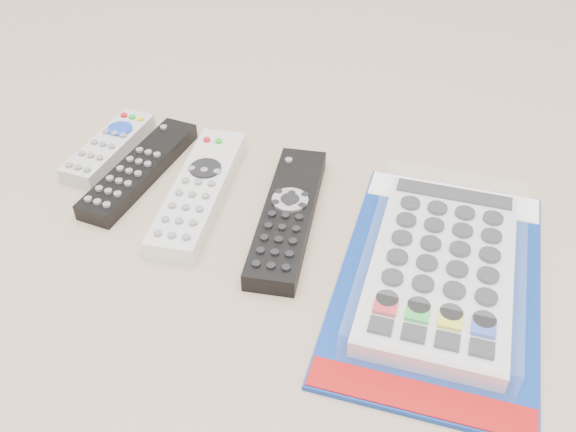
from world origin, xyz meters
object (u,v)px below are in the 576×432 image
at_px(remote_slim_black, 140,169).
at_px(jumbo_remote_packaged, 442,267).
at_px(remote_large_black, 288,215).
at_px(remote_small_grey, 109,147).
at_px(remote_silver_dvd, 199,190).

xyz_separation_m(remote_slim_black, jumbo_remote_packaged, (0.38, -0.04, 0.01)).
height_order(remote_large_black, jumbo_remote_packaged, jumbo_remote_packaged).
bearing_deg(jumbo_remote_packaged, remote_large_black, 166.79).
bearing_deg(remote_slim_black, remote_small_grey, 158.05).
bearing_deg(remote_large_black, jumbo_remote_packaged, -19.45).
height_order(remote_small_grey, remote_silver_dvd, remote_silver_dvd).
xyz_separation_m(remote_slim_black, remote_large_black, (0.20, -0.01, 0.00)).
relative_size(remote_small_grey, remote_slim_black, 0.75).
xyz_separation_m(remote_small_grey, remote_silver_dvd, (0.15, -0.04, 0.00)).
height_order(remote_silver_dvd, jumbo_remote_packaged, jumbo_remote_packaged).
relative_size(remote_small_grey, remote_silver_dvd, 0.66).
relative_size(remote_large_black, jumbo_remote_packaged, 0.68).
bearing_deg(remote_small_grey, jumbo_remote_packaged, -8.99).
bearing_deg(remote_small_grey, remote_large_black, -9.24).
bearing_deg(jumbo_remote_packaged, remote_small_grey, 166.42).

